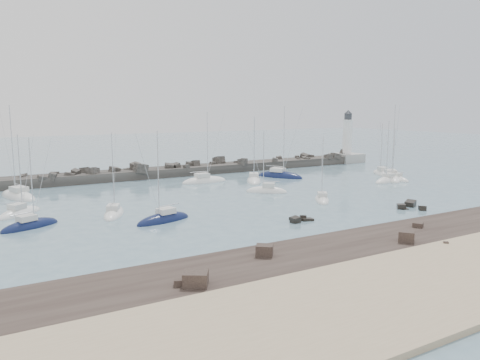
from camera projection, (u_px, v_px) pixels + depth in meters
The scene contains 20 objects.
ground at pixel (288, 205), 70.47m from camera, with size 400.00×400.00×0.00m, color slate.
rock_shelf at pixel (407, 240), 51.82m from camera, with size 140.00×12.00×2.01m.
rock_cluster_near at pixel (301, 220), 60.96m from camera, with size 3.68×2.51×1.40m.
rock_cluster_far at pixel (410, 207), 68.80m from camera, with size 4.53×4.47×1.54m.
breakwater at pixel (155, 175), 99.34m from camera, with size 115.00×6.75×4.93m.
lighthouse at pixel (347, 151), 125.78m from camera, with size 7.00×7.00×14.60m.
sailboat_0 at pixel (20, 214), 64.09m from camera, with size 7.14×6.65×11.98m.
sailboat_1 at pixel (18, 197), 76.29m from camera, with size 6.31×10.74×16.19m.
sailboat_2 at pixel (164, 220), 60.59m from camera, with size 8.33×4.42×12.74m.
sailboat_3 at pixel (114, 214), 64.04m from camera, with size 5.39×7.97×12.20m.
sailboat_4 at pixel (204, 182), 91.94m from camera, with size 9.44×3.00×14.93m.
sailboat_5 at pixel (267, 192), 81.06m from camera, with size 6.90×6.40×11.65m.
sailboat_6 at pixel (254, 181), 92.64m from camera, with size 6.76×8.97×13.94m.
sailboat_7 at pixel (322, 200), 73.80m from camera, with size 5.64×6.84×10.93m.
sailboat_8 at pixel (280, 176), 98.76m from camera, with size 7.74×10.44×16.13m.
sailboat_9 at pixel (388, 181), 92.61m from camera, with size 8.51×4.28×13.00m.
sailboat_10 at pixel (395, 179), 94.74m from camera, with size 2.41×7.14×11.34m.
sailboat_11 at pixel (391, 179), 95.71m from camera, with size 8.82×10.25×16.41m.
sailboat_12 at pixel (381, 174), 102.15m from camera, with size 5.24×7.80×12.19m.
sailboat_13 at pixel (30, 226), 57.41m from camera, with size 7.75×5.20×11.96m.
Camera 1 is at (-40.91, -56.08, 14.63)m, focal length 35.00 mm.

